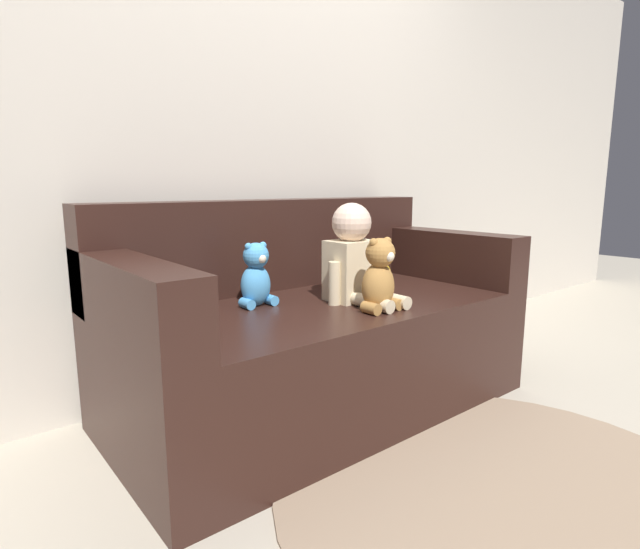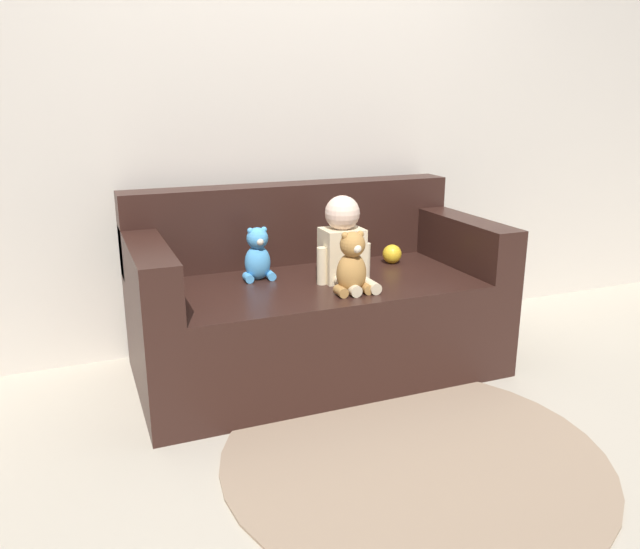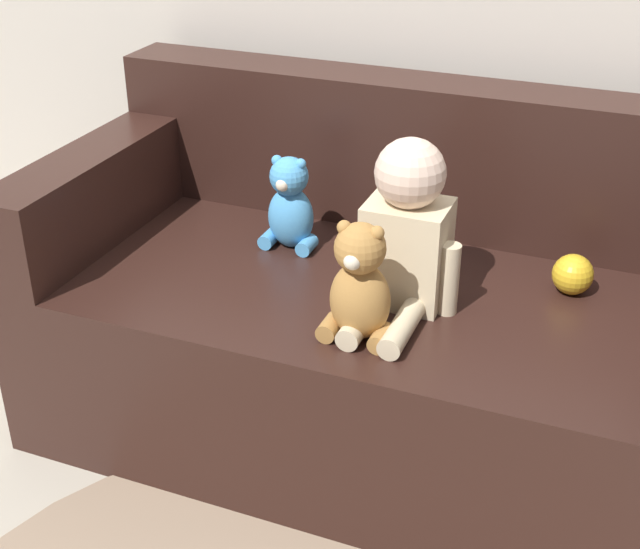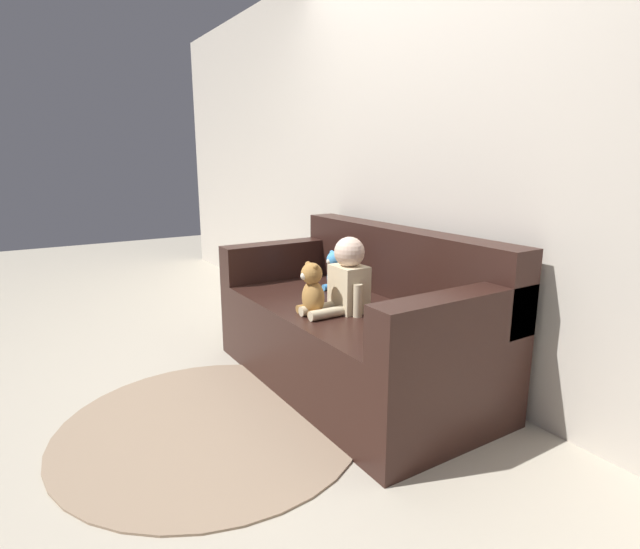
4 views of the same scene
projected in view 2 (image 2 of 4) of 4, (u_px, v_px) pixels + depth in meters
The scene contains 8 objects.
ground_plane at pixel (317, 369), 3.11m from camera, with size 12.00×12.00×0.00m, color #B7AD99.
wall_back at pixel (279, 98), 3.22m from camera, with size 8.00×0.05×2.60m.
couch at pixel (314, 304), 3.07m from camera, with size 1.72×0.88×0.88m.
person_baby at pixel (343, 244), 2.88m from camera, with size 0.27×0.35×0.40m.
teddy_bear_brown at pixel (352, 265), 2.71m from camera, with size 0.16×0.13×0.28m.
plush_toy_side at pixel (258, 255), 2.92m from camera, with size 0.15×0.12×0.25m.
toy_ball at pixel (392, 254), 3.22m from camera, with size 0.10×0.10×0.10m.
floor_rug at pixel (413, 455), 2.37m from camera, with size 1.46×1.46×0.01m.
Camera 2 is at (-1.06, -2.65, 1.33)m, focal length 35.00 mm.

